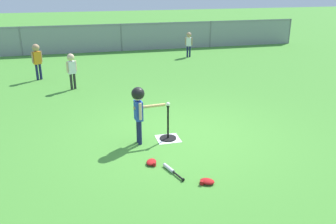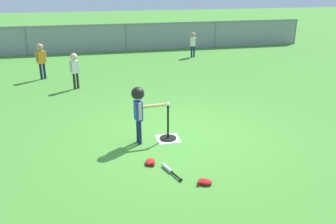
# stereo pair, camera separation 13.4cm
# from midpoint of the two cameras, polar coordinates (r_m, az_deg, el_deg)

# --- Properties ---
(ground_plane) EXTENTS (60.00, 60.00, 0.00)m
(ground_plane) POSITION_cam_midpoint_polar(r_m,az_deg,el_deg) (7.04, 1.63, -3.78)
(ground_plane) COLOR #478C33
(home_plate) EXTENTS (0.44, 0.44, 0.01)m
(home_plate) POSITION_cam_midpoint_polar(r_m,az_deg,el_deg) (6.90, -0.56, -4.25)
(home_plate) COLOR white
(home_plate) RESTS_ON ground_plane
(batting_tee) EXTENTS (0.32, 0.32, 0.67)m
(batting_tee) POSITION_cam_midpoint_polar(r_m,az_deg,el_deg) (6.86, -0.56, -3.48)
(batting_tee) COLOR black
(batting_tee) RESTS_ON ground_plane
(baseball_on_tee) EXTENTS (0.07, 0.07, 0.07)m
(baseball_on_tee) POSITION_cam_midpoint_polar(r_m,az_deg,el_deg) (6.64, -0.58, 1.27)
(baseball_on_tee) COLOR white
(baseball_on_tee) RESTS_ON batting_tee
(batter_child) EXTENTS (0.63, 0.31, 1.09)m
(batter_child) POSITION_cam_midpoint_polar(r_m,az_deg,el_deg) (6.47, -5.27, 1.29)
(batter_child) COLOR #191E4C
(batter_child) RESTS_ON ground_plane
(fielder_near_left) EXTENTS (0.27, 0.19, 0.96)m
(fielder_near_left) POSITION_cam_midpoint_polar(r_m,az_deg,el_deg) (14.22, 3.06, 11.20)
(fielder_near_left) COLOR #191E4C
(fielder_near_left) RESTS_ON ground_plane
(fielder_deep_right) EXTENTS (0.28, 0.20, 1.00)m
(fielder_deep_right) POSITION_cam_midpoint_polar(r_m,az_deg,el_deg) (10.22, -15.49, 6.99)
(fielder_deep_right) COLOR #262626
(fielder_deep_right) RESTS_ON ground_plane
(fielder_near_right) EXTENTS (0.29, 0.22, 1.09)m
(fielder_near_right) POSITION_cam_midpoint_polar(r_m,az_deg,el_deg) (11.55, -20.49, 8.22)
(fielder_near_right) COLOR #191E4C
(fielder_near_right) RESTS_ON ground_plane
(spare_bat_silver) EXTENTS (0.22, 0.55, 0.06)m
(spare_bat_silver) POSITION_cam_midpoint_polar(r_m,az_deg,el_deg) (5.78, -0.23, -9.19)
(spare_bat_silver) COLOR silver
(spare_bat_silver) RESTS_ON ground_plane
(glove_by_plate) EXTENTS (0.27, 0.26, 0.07)m
(glove_by_plate) POSITION_cam_midpoint_polar(r_m,az_deg,el_deg) (5.49, 5.52, -10.95)
(glove_by_plate) COLOR #B21919
(glove_by_plate) RESTS_ON ground_plane
(glove_near_bats) EXTENTS (0.24, 0.27, 0.07)m
(glove_near_bats) POSITION_cam_midpoint_polar(r_m,az_deg,el_deg) (6.00, -3.29, -7.98)
(glove_near_bats) COLOR #B21919
(glove_near_bats) RESTS_ON ground_plane
(outfield_fence) EXTENTS (16.06, 0.06, 1.15)m
(outfield_fence) POSITION_cam_midpoint_polar(r_m,az_deg,el_deg) (15.56, -7.71, 11.84)
(outfield_fence) COLOR slate
(outfield_fence) RESTS_ON ground_plane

